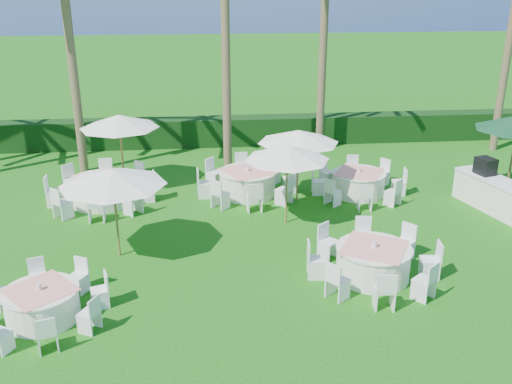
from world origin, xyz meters
The scene contains 16 objects.
ground centered at (0.00, 0.00, 0.00)m, with size 120.00×120.00×0.00m, color #17580F.
hedge centered at (0.00, 12.00, 0.60)m, with size 34.00×1.00×1.20m, color black.
ocean centered at (0.00, 102.00, 0.00)m, with size 260.00×260.00×0.00m, color #071746.
banquet_table_a centered at (-4.00, -1.11, 0.38)m, with size 2.81×2.81×0.87m.
banquet_table_c centered at (3.68, -0.02, 0.43)m, with size 3.27×3.27×0.98m.
banquet_table_d centered at (-3.74, 5.58, 0.46)m, with size 3.46×3.46×1.03m.
banquet_table_e centered at (1.07, 5.89, 0.45)m, with size 3.42×3.42×1.02m.
banquet_table_f centered at (4.82, 5.55, 0.42)m, with size 3.19×3.19×0.96m.
umbrella_a centered at (-2.71, 1.75, 2.22)m, with size 2.75×2.75×2.44m.
umbrella_b centered at (2.02, 3.44, 2.22)m, with size 2.49×2.49×2.43m.
umbrella_c centered at (-3.19, 7.07, 2.36)m, with size 2.69×2.69×2.59m.
umbrella_d centered at (2.65, 5.20, 2.19)m, with size 2.62×2.62×2.40m.
buffet_table centered at (8.94, 3.16, 0.54)m, with size 2.06×4.45×1.55m.
palm_b centered at (-4.92, 8.90, 4.37)m, with size 4.22×4.38×7.86m.
palm_d centered at (4.53, 10.78, 4.16)m, with size 4.35×4.28×7.44m.
palm_e centered at (11.96, 10.14, 5.20)m, with size 4.41×4.03×9.48m.
Camera 1 is at (-0.41, -12.16, 7.10)m, focal length 40.00 mm.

